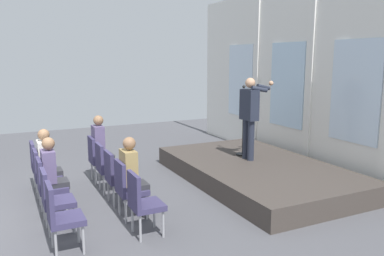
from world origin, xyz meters
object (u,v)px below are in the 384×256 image
object	(u,v)px
mic_stand	(243,140)
chair_r1_c4	(60,214)
audience_r1_c1	(47,161)
chair_r0_c3	(127,186)
audience_r0_c3	(132,173)
chair_r0_c4	(142,200)
chair_r1_c1	(43,172)
chair_r1_c2	(48,183)
chair_r0_c0	(98,156)
chair_r0_c1	(106,165)
chair_r1_c0	(39,163)
audience_r1_c2	(52,172)
speaker	(250,112)
chair_r1_c3	(53,197)
chair_r0_c2	(116,174)
audience_r0_c0	(101,145)

from	to	relation	value
mic_stand	chair_r1_c4	world-z (taller)	mic_stand
audience_r1_c1	chair_r1_c4	xyz separation A→B (m)	(2.08, -0.08, -0.19)
chair_r0_c3	audience_r0_c3	size ratio (longest dim) A/B	0.71
chair_r0_c4	audience_r1_c1	size ratio (longest dim) A/B	0.72
chair_r1_c1	mic_stand	bearing A→B (deg)	90.10
chair_r0_c4	chair_r1_c2	size ratio (longest dim) A/B	1.00
chair_r0_c0	chair_r0_c4	bearing A→B (deg)	0.00
chair_r0_c1	chair_r1_c0	bearing A→B (deg)	-121.98
chair_r1_c1	audience_r1_c1	size ratio (longest dim) A/B	0.72
chair_r0_c3	audience_r1_c1	world-z (taller)	audience_r1_c1
chair_r0_c0	chair_r1_c0	distance (m)	1.11
chair_r1_c1	chair_r1_c0	bearing A→B (deg)	180.00
chair_r1_c2	audience_r1_c2	size ratio (longest dim) A/B	0.73
speaker	chair_r1_c3	size ratio (longest dim) A/B	1.84
chair_r0_c0	chair_r1_c4	distance (m)	2.99
chair_r0_c0	chair_r0_c2	bearing A→B (deg)	0.00
chair_r0_c2	audience_r1_c1	bearing A→B (deg)	-123.99
speaker	audience_r1_c2	distance (m)	4.07
audience_r0_c3	chair_r1_c3	xyz separation A→B (m)	(0.00, -1.19, -0.20)
mic_stand	chair_r0_c3	size ratio (longest dim) A/B	1.65
speaker	audience_r0_c0	size ratio (longest dim) A/B	1.26
chair_r1_c1	audience_r1_c2	distance (m)	0.72
chair_r0_c1	audience_r1_c1	xyz separation A→B (m)	(0.00, -1.03, 0.19)
speaker	audience_r1_c2	xyz separation A→B (m)	(0.33, -4.00, -0.68)
audience_r0_c0	chair_r1_c2	xyz separation A→B (m)	(1.39, -1.19, -0.23)
speaker	chair_r0_c2	bearing A→B (deg)	-83.72
chair_r0_c2	chair_r0_c3	size ratio (longest dim) A/B	1.00
chair_r1_c2	audience_r0_c3	bearing A→B (deg)	59.82
speaker	chair_r0_c4	bearing A→B (deg)	-60.02
chair_r1_c4	audience_r0_c0	bearing A→B (deg)	156.80
speaker	chair_r1_c1	distance (m)	4.19
chair_r0_c0	chair_r0_c3	xyz separation A→B (m)	(2.08, 0.00, 0.00)
chair_r0_c0	audience_r0_c3	xyz separation A→B (m)	(2.08, 0.08, 0.20)
chair_r0_c4	chair_r0_c2	bearing A→B (deg)	180.00
chair_r0_c4	audience_r1_c1	world-z (taller)	audience_r1_c1
chair_r0_c2	chair_r0_c3	xyz separation A→B (m)	(0.69, 0.00, 0.00)
mic_stand	chair_r1_c2	distance (m)	4.24
audience_r0_c0	audience_r0_c3	bearing A→B (deg)	0.09
chair_r1_c1	chair_r1_c4	distance (m)	2.08
audience_r1_c2	mic_stand	bearing A→B (deg)	99.73
chair_r0_c0	chair_r0_c1	xyz separation A→B (m)	(0.69, 0.00, 0.00)
audience_r0_c3	audience_r1_c2	world-z (taller)	audience_r0_c3
chair_r0_c1	chair_r1_c2	bearing A→B (deg)	-58.02
speaker	chair_r0_c1	world-z (taller)	speaker
chair_r0_c0	audience_r1_c1	xyz separation A→B (m)	(0.69, -1.03, 0.19)
chair_r0_c1	chair_r0_c2	world-z (taller)	same
chair_r0_c2	audience_r1_c2	distance (m)	1.04
chair_r0_c0	chair_r1_c2	distance (m)	1.78
mic_stand	audience_r0_c0	size ratio (longest dim) A/B	1.13
chair_r0_c4	audience_r1_c2	world-z (taller)	audience_r1_c2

